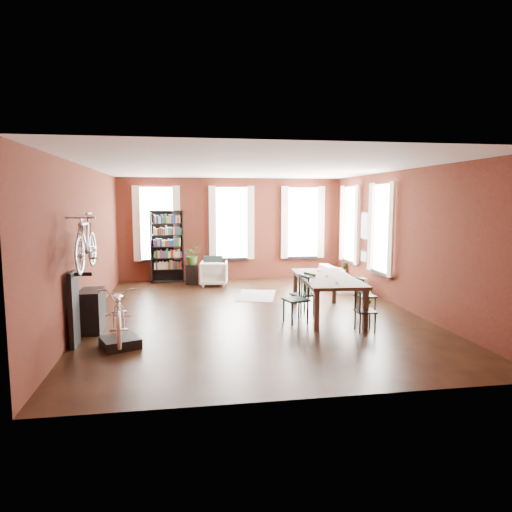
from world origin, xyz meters
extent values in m
plane|color=black|center=(0.00, 0.00, 0.00)|extent=(9.00, 9.00, 0.00)
cube|color=silver|center=(0.00, 0.00, 3.20)|extent=(7.00, 9.00, 0.04)
cube|color=#461811|center=(0.00, 4.50, 1.60)|extent=(7.00, 0.04, 3.20)
cube|color=#461811|center=(0.00, -4.50, 1.60)|extent=(7.00, 0.04, 3.20)
cube|color=#461811|center=(-3.50, 0.00, 1.60)|extent=(0.04, 9.00, 3.20)
cube|color=#461811|center=(3.50, 0.00, 1.60)|extent=(0.04, 9.00, 3.20)
cube|color=white|center=(-2.30, 4.47, 1.80)|extent=(1.00, 0.04, 2.20)
cube|color=beige|center=(-2.30, 4.40, 1.80)|extent=(1.40, 0.06, 2.30)
cube|color=white|center=(0.00, 4.47, 1.80)|extent=(1.00, 0.04, 2.20)
cube|color=beige|center=(0.00, 4.40, 1.80)|extent=(1.40, 0.06, 2.30)
cube|color=white|center=(2.30, 4.47, 1.80)|extent=(1.00, 0.04, 2.20)
cube|color=beige|center=(2.30, 4.40, 1.80)|extent=(1.40, 0.06, 2.30)
cube|color=white|center=(3.47, 1.00, 1.80)|extent=(0.04, 1.00, 2.20)
cube|color=beige|center=(3.40, 1.00, 1.80)|extent=(0.06, 1.40, 2.30)
cube|color=white|center=(3.47, 3.20, 1.80)|extent=(0.04, 1.00, 2.20)
cube|color=beige|center=(3.40, 3.20, 1.80)|extent=(0.06, 1.40, 2.30)
cube|color=black|center=(3.46, 2.10, 1.80)|extent=(0.04, 0.55, 0.75)
cube|color=black|center=(3.46, 2.10, 0.95)|extent=(0.04, 0.45, 0.35)
cube|color=#4A392C|center=(1.53, -0.48, 0.43)|extent=(1.32, 2.59, 0.86)
cube|color=#1B3C3D|center=(0.73, -0.91, 0.48)|extent=(0.55, 0.55, 0.97)
cube|color=black|center=(1.04, -0.34, 0.46)|extent=(0.55, 0.55, 0.91)
cube|color=#1F2E1B|center=(1.89, -1.75, 0.39)|extent=(0.38, 0.38, 0.79)
cube|color=#193638|center=(2.42, -0.50, 0.41)|extent=(0.44, 0.44, 0.82)
cube|color=black|center=(-2.00, 4.30, 1.10)|extent=(1.00, 0.32, 2.20)
imported|color=silver|center=(-0.63, 3.50, 0.40)|extent=(0.86, 0.82, 0.80)
imported|color=beige|center=(2.95, 2.60, 0.41)|extent=(0.61, 2.08, 0.81)
cube|color=black|center=(0.36, 1.81, 0.01)|extent=(1.30, 1.71, 0.01)
cube|color=black|center=(-2.62, -2.01, 0.09)|extent=(0.77, 0.77, 0.17)
cube|color=black|center=(-3.40, -1.80, 0.65)|extent=(0.16, 0.60, 1.30)
cube|color=black|center=(-3.28, -0.90, 0.40)|extent=(0.40, 0.80, 0.80)
cube|color=black|center=(-1.28, 3.78, 0.30)|extent=(0.38, 0.38, 0.59)
imported|color=#2F5A24|center=(3.37, 3.57, 0.13)|extent=(0.34, 0.59, 0.26)
imported|color=#336026|center=(2.93, 0.48, 0.07)|extent=(0.39, 0.40, 0.13)
imported|color=silver|center=(-2.61, -2.05, 1.08)|extent=(0.75, 1.03, 1.81)
imported|color=#A5A8AD|center=(-3.15, -1.80, 2.13)|extent=(0.47, 1.00, 1.66)
imported|color=#335A24|center=(-1.25, 3.77, 0.82)|extent=(0.67, 0.72, 0.46)
camera|label=1|loc=(-1.54, -9.83, 2.49)|focal=32.00mm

